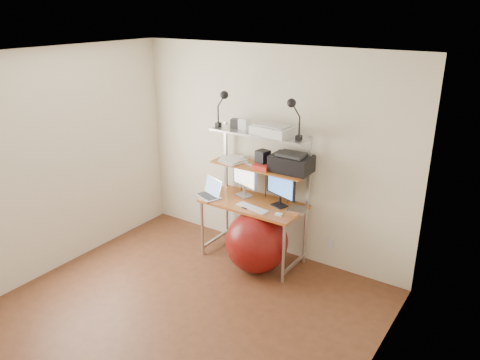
# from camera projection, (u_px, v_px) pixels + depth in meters

# --- Properties ---
(room) EXTENTS (3.60, 3.60, 3.60)m
(room) POSITION_uv_depth(u_px,v_px,m) (167.00, 203.00, 4.15)
(room) COLOR brown
(room) RESTS_ON ground
(computer_desk) EXTENTS (1.20, 0.60, 1.57)m
(computer_desk) POSITION_uv_depth(u_px,v_px,m) (256.00, 184.00, 5.42)
(computer_desk) COLOR #B15B22
(computer_desk) RESTS_ON ground
(desktop) EXTENTS (1.20, 0.60, 0.00)m
(desktop) POSITION_uv_depth(u_px,v_px,m) (253.00, 202.00, 5.45)
(desktop) COLOR #B15B22
(desktop) RESTS_ON computer_desk
(mid_shelf) EXTENTS (1.18, 0.34, 0.00)m
(mid_shelf) POSITION_uv_depth(u_px,v_px,m) (259.00, 166.00, 5.41)
(mid_shelf) COLOR #B15B22
(mid_shelf) RESTS_ON computer_desk
(top_shelf) EXTENTS (1.18, 0.34, 0.00)m
(top_shelf) POSITION_uv_depth(u_px,v_px,m) (260.00, 133.00, 5.26)
(top_shelf) COLOR #B6B7BC
(top_shelf) RESTS_ON computer_desk
(floor) EXTENTS (3.60, 3.60, 0.00)m
(floor) POSITION_uv_depth(u_px,v_px,m) (174.00, 320.00, 4.59)
(floor) COLOR brown
(floor) RESTS_ON ground
(wall_outlet) EXTENTS (0.08, 0.01, 0.12)m
(wall_outlet) POSITION_uv_depth(u_px,v_px,m) (330.00, 244.00, 5.43)
(wall_outlet) COLOR silver
(wall_outlet) RESTS_ON room
(monitor_silver) EXTENTS (0.40, 0.19, 0.45)m
(monitor_silver) POSITION_uv_depth(u_px,v_px,m) (245.00, 177.00, 5.57)
(monitor_silver) COLOR #A6A6AB
(monitor_silver) RESTS_ON desktop
(monitor_black) EXTENTS (0.44, 0.19, 0.46)m
(monitor_black) POSITION_uv_depth(u_px,v_px,m) (281.00, 187.00, 5.29)
(monitor_black) COLOR black
(monitor_black) RESTS_ON desktop
(laptop) EXTENTS (0.39, 0.36, 0.28)m
(laptop) POSITION_uv_depth(u_px,v_px,m) (210.00, 193.00, 5.60)
(laptop) COLOR silver
(laptop) RESTS_ON desktop
(keyboard) EXTENTS (0.42, 0.18, 0.01)m
(keyboard) POSITION_uv_depth(u_px,v_px,m) (252.00, 208.00, 5.29)
(keyboard) COLOR silver
(keyboard) RESTS_ON desktop
(mouse) EXTENTS (0.08, 0.05, 0.02)m
(mouse) POSITION_uv_depth(u_px,v_px,m) (279.00, 214.00, 5.11)
(mouse) COLOR silver
(mouse) RESTS_ON desktop
(mac_mini) EXTENTS (0.21, 0.21, 0.04)m
(mac_mini) POSITION_uv_depth(u_px,v_px,m) (297.00, 210.00, 5.21)
(mac_mini) COLOR silver
(mac_mini) RESTS_ON desktop
(phone) EXTENTS (0.09, 0.14, 0.01)m
(phone) POSITION_uv_depth(u_px,v_px,m) (248.00, 207.00, 5.32)
(phone) COLOR black
(phone) RESTS_ON desktop
(printer) EXTENTS (0.46, 0.32, 0.22)m
(printer) POSITION_uv_depth(u_px,v_px,m) (291.00, 163.00, 5.19)
(printer) COLOR black
(printer) RESTS_ON mid_shelf
(nas_cube) EXTENTS (0.16, 0.16, 0.20)m
(nas_cube) POSITION_uv_depth(u_px,v_px,m) (263.00, 159.00, 5.35)
(nas_cube) COLOR black
(nas_cube) RESTS_ON mid_shelf
(red_box) EXTENTS (0.20, 0.13, 0.05)m
(red_box) POSITION_uv_depth(u_px,v_px,m) (262.00, 167.00, 5.29)
(red_box) COLOR red
(red_box) RESTS_ON mid_shelf
(scanner) EXTENTS (0.47, 0.33, 0.12)m
(scanner) POSITION_uv_depth(u_px,v_px,m) (273.00, 130.00, 5.15)
(scanner) COLOR silver
(scanner) RESTS_ON top_shelf
(box_white) EXTENTS (0.12, 0.10, 0.13)m
(box_white) POSITION_uv_depth(u_px,v_px,m) (244.00, 124.00, 5.36)
(box_white) COLOR silver
(box_white) RESTS_ON top_shelf
(box_grey) EXTENTS (0.13, 0.13, 0.11)m
(box_grey) POSITION_uv_depth(u_px,v_px,m) (236.00, 123.00, 5.45)
(box_grey) COLOR #2D2D30
(box_grey) RESTS_ON top_shelf
(clip_lamp_left) EXTENTS (0.17, 0.10, 0.44)m
(clip_lamp_left) POSITION_uv_depth(u_px,v_px,m) (223.00, 101.00, 5.34)
(clip_lamp_left) COLOR black
(clip_lamp_left) RESTS_ON top_shelf
(clip_lamp_right) EXTENTS (0.17, 0.10, 0.44)m
(clip_lamp_right) POSITION_uv_depth(u_px,v_px,m) (293.00, 110.00, 4.89)
(clip_lamp_right) COLOR black
(clip_lamp_right) RESTS_ON top_shelf
(exercise_ball) EXTENTS (0.72, 0.72, 0.72)m
(exercise_ball) POSITION_uv_depth(u_px,v_px,m) (257.00, 242.00, 5.34)
(exercise_ball) COLOR maroon
(exercise_ball) RESTS_ON floor
(paper_stack) EXTENTS (0.42, 0.41, 0.02)m
(paper_stack) POSITION_uv_depth(u_px,v_px,m) (232.00, 159.00, 5.60)
(paper_stack) COLOR white
(paper_stack) RESTS_ON mid_shelf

